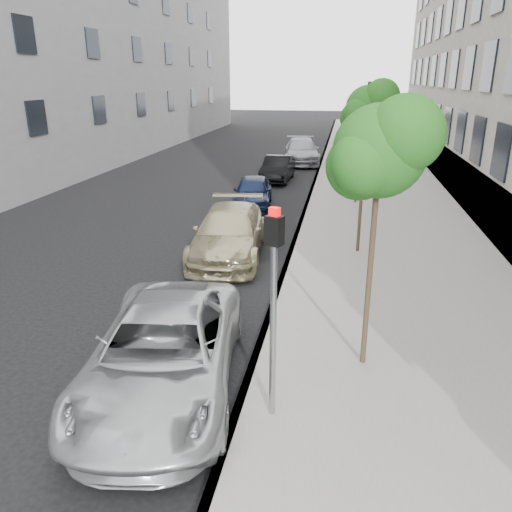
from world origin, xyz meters
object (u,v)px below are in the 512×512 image
(minivan, at_px, (164,352))
(sedan_rear, at_px, (301,151))
(sedan_blue, at_px, (253,192))
(sedan_black, at_px, (278,169))
(tree_far, at_px, (362,116))
(signal_pole, at_px, (273,293))
(tree_near, at_px, (382,151))
(suv, at_px, (229,233))
(tree_mid, at_px, (369,108))

(minivan, bearing_deg, sedan_rear, 81.35)
(sedan_blue, height_order, sedan_black, sedan_blue)
(tree_far, distance_m, minivan, 14.98)
(tree_far, height_order, signal_pole, tree_far)
(tree_near, xyz_separation_m, sedan_blue, (-4.31, 11.91, -3.41))
(suv, relative_size, sedan_black, 1.30)
(signal_pole, distance_m, sedan_blue, 14.08)
(suv, height_order, sedan_blue, suv)
(tree_mid, height_order, minivan, tree_mid)
(tree_mid, bearing_deg, tree_near, -90.00)
(signal_pole, bearing_deg, tree_mid, 104.29)
(tree_near, bearing_deg, signal_pole, -129.63)
(tree_far, height_order, minivan, tree_far)
(suv, distance_m, sedan_rear, 17.99)
(signal_pole, distance_m, sedan_black, 19.81)
(sedan_rear, bearing_deg, sedan_blue, -101.93)
(tree_far, xyz_separation_m, sedan_black, (-4.05, 4.79, -3.07))
(signal_pole, relative_size, sedan_blue, 0.88)
(tree_far, height_order, sedan_rear, tree_far)
(sedan_black, bearing_deg, suv, -87.33)
(tree_mid, height_order, sedan_rear, tree_mid)
(signal_pole, bearing_deg, suv, 132.29)
(tree_near, height_order, sedan_blue, tree_near)
(tree_far, xyz_separation_m, sedan_blue, (-4.31, -1.09, -3.06))
(tree_mid, xyz_separation_m, sedan_rear, (-3.33, 17.25, -3.61))
(suv, bearing_deg, signal_pole, -77.36)
(minivan, height_order, sedan_blue, minivan)
(sedan_blue, bearing_deg, tree_near, -76.86)
(minivan, bearing_deg, suv, 85.44)
(suv, distance_m, sedan_blue, 6.15)
(tree_far, relative_size, minivan, 0.82)
(tree_far, distance_m, sedan_rear, 11.63)
(tree_near, height_order, minivan, tree_near)
(minivan, bearing_deg, signal_pole, -23.37)
(tree_near, xyz_separation_m, suv, (-3.92, 5.77, -3.33))
(minivan, relative_size, sedan_rear, 1.00)
(signal_pole, bearing_deg, minivan, -170.55)
(tree_mid, bearing_deg, signal_pole, -100.17)
(tree_near, distance_m, signal_pole, 2.97)
(sedan_blue, relative_size, sedan_rear, 0.72)
(minivan, relative_size, suv, 1.04)
(tree_far, height_order, sedan_blue, tree_far)
(tree_mid, relative_size, minivan, 0.96)
(signal_pole, distance_m, minivan, 2.53)
(sedan_rear, bearing_deg, suv, -99.09)
(signal_pole, relative_size, minivan, 0.64)
(tree_near, xyz_separation_m, tree_mid, (-0.00, 6.50, 0.31))
(sedan_blue, bearing_deg, signal_pole, -85.13)
(tree_far, bearing_deg, suv, -118.47)
(suv, bearing_deg, minivan, -91.39)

